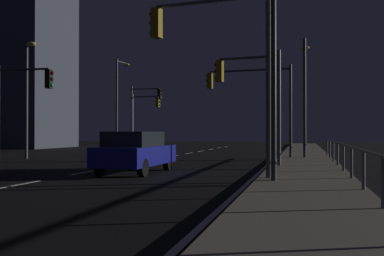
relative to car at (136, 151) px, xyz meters
The scene contains 16 objects.
ground_plane 4.61m from the car, 115.46° to the left, with size 112.00×112.00×0.00m, color black.
sidewalk_right 7.54m from the car, 33.13° to the left, with size 2.95×77.00×0.14m, color gray.
lane_markings_center 7.89m from the car, 104.41° to the left, with size 0.14×50.00×0.01m.
lane_edge_line 10.21m from the car, 63.40° to the left, with size 0.14×53.00×0.01m.
car is the anchor object (origin of this frame).
traffic_light_near_left 5.58m from the car, 35.26° to the right, with size 4.06×0.68×5.68m.
traffic_light_overhead_east 9.19m from the car, 152.27° to the left, with size 3.18×0.39×5.01m.
traffic_light_mid_right 5.95m from the car, 42.04° to the left, with size 2.96×0.61×4.92m.
traffic_light_mid_left 24.21m from the car, 109.41° to the left, with size 3.01×0.34×5.80m.
traffic_light_near_right 11.08m from the car, 72.05° to the left, with size 5.07×0.59×5.28m.
traffic_light_far_center 24.29m from the car, 109.28° to the left, with size 2.92×0.65×5.09m.
street_lamp_median 12.64m from the car, 58.94° to the left, with size 0.56×1.95×6.76m.
street_lamp_mid_block 22.06m from the car, 115.08° to the left, with size 0.61×1.82×7.82m.
street_lamp_far_end 11.72m from the car, 144.40° to the left, with size 1.53×1.54×6.64m.
street_lamp_across_street 6.90m from the car, 17.39° to the right, with size 0.73×2.37×8.20m.
barrier_fence 7.76m from the car, 11.53° to the right, with size 0.09×27.79×0.98m.
Camera 1 is at (8.12, -2.49, 1.54)m, focal length 41.66 mm.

